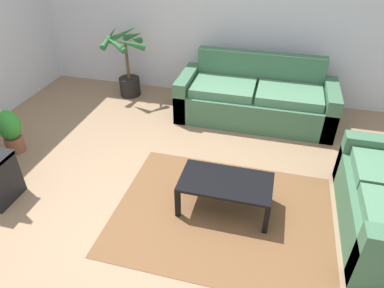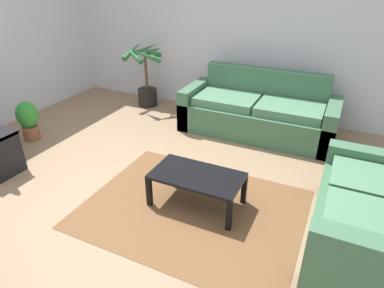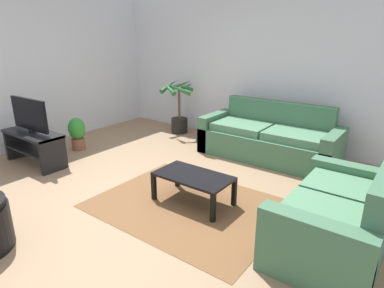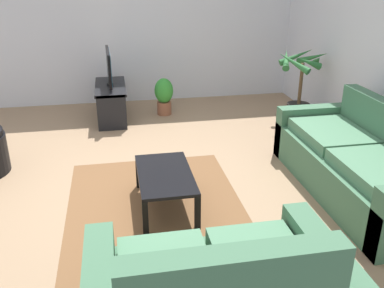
# 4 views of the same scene
# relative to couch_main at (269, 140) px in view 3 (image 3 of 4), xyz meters

# --- Properties ---
(ground_plane) EXTENTS (6.60, 6.60, 0.00)m
(ground_plane) POSITION_rel_couch_main_xyz_m (-0.74, -2.28, -0.30)
(ground_plane) COLOR #937556
(wall_back) EXTENTS (6.00, 0.06, 2.70)m
(wall_back) POSITION_rel_couch_main_xyz_m (-0.74, 0.72, 1.05)
(wall_back) COLOR silver
(wall_back) RESTS_ON ground
(wall_left) EXTENTS (0.06, 6.00, 2.70)m
(wall_left) POSITION_rel_couch_main_xyz_m (-3.74, -2.28, 1.05)
(wall_left) COLOR silver
(wall_left) RESTS_ON ground
(couch_main) EXTENTS (2.22, 0.90, 0.90)m
(couch_main) POSITION_rel_couch_main_xyz_m (0.00, 0.00, 0.00)
(couch_main) COLOR #3F6B4C
(couch_main) RESTS_ON ground
(couch_loveseat) EXTENTS (0.90, 1.55, 0.90)m
(couch_loveseat) POSITION_rel_couch_main_xyz_m (1.54, -1.88, -0.00)
(couch_loveseat) COLOR #3F6B4C
(couch_loveseat) RESTS_ON ground
(tv_stand) EXTENTS (1.10, 0.45, 0.53)m
(tv_stand) POSITION_rel_couch_main_xyz_m (-2.84, -2.46, 0.04)
(tv_stand) COLOR black
(tv_stand) RESTS_ON ground
(tv) EXTENTS (0.87, 0.10, 0.53)m
(tv) POSITION_rel_couch_main_xyz_m (-2.84, -2.46, 0.50)
(tv) COLOR black
(tv) RESTS_ON tv_stand
(coffee_table) EXTENTS (0.93, 0.51, 0.37)m
(coffee_table) POSITION_rel_couch_main_xyz_m (-0.08, -1.99, 0.01)
(coffee_table) COLOR black
(coffee_table) RESTS_ON ground
(area_rug) EXTENTS (2.20, 1.70, 0.01)m
(area_rug) POSITION_rel_couch_main_xyz_m (-0.08, -2.09, -0.30)
(area_rug) COLOR brown
(area_rug) RESTS_ON ground
(potted_palm) EXTENTS (0.76, 0.79, 1.10)m
(potted_palm) POSITION_rel_couch_main_xyz_m (-2.12, 0.26, 0.21)
(potted_palm) COLOR black
(potted_palm) RESTS_ON ground
(potted_plant_small) EXTENTS (0.29, 0.29, 0.58)m
(potted_plant_small) POSITION_rel_couch_main_xyz_m (-2.89, -1.65, 0.02)
(potted_plant_small) COLOR brown
(potted_plant_small) RESTS_ON ground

